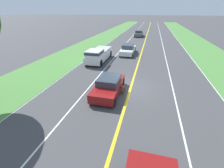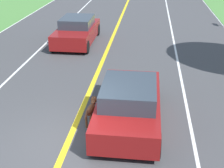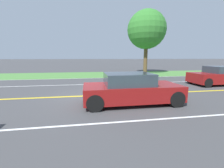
{
  "view_description": "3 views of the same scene",
  "coord_description": "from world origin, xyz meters",
  "px_view_note": "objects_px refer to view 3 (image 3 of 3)",
  "views": [
    {
      "loc": [
        -1.26,
        11.56,
        6.02
      ],
      "look_at": [
        1.27,
        1.65,
        0.94
      ],
      "focal_mm": 24.0,
      "sensor_mm": 36.0,
      "label": 1
    },
    {
      "loc": [
        2.1,
        -6.9,
        5.14
      ],
      "look_at": [
        1.03,
        1.85,
        1.07
      ],
      "focal_mm": 50.0,
      "sensor_mm": 36.0,
      "label": 2
    },
    {
      "loc": [
        7.86,
        -0.45,
        2.02
      ],
      "look_at": [
        1.01,
        0.69,
        0.79
      ],
      "focal_mm": 24.0,
      "sensor_mm": 36.0,
      "label": 3
    }
  ],
  "objects_px": {
    "oncoming_car": "(220,76)",
    "roadside_tree_left_near": "(147,30)",
    "ego_car": "(131,89)",
    "dog": "(120,87)"
  },
  "relations": [
    {
      "from": "oncoming_car",
      "to": "roadside_tree_left_near",
      "type": "xyz_separation_m",
      "value": [
        -8.35,
        -2.55,
        4.67
      ]
    },
    {
      "from": "roadside_tree_left_near",
      "to": "oncoming_car",
      "type": "bearing_deg",
      "value": 16.97
    },
    {
      "from": "roadside_tree_left_near",
      "to": "ego_car",
      "type": "bearing_deg",
      "value": -24.48
    },
    {
      "from": "dog",
      "to": "roadside_tree_left_near",
      "type": "bearing_deg",
      "value": 160.8
    },
    {
      "from": "dog",
      "to": "roadside_tree_left_near",
      "type": "xyz_separation_m",
      "value": [
        -10.63,
        5.58,
        4.81
      ]
    },
    {
      "from": "oncoming_car",
      "to": "ego_car",
      "type": "bearing_deg",
      "value": 113.35
    },
    {
      "from": "oncoming_car",
      "to": "roadside_tree_left_near",
      "type": "bearing_deg",
      "value": 16.97
    },
    {
      "from": "dog",
      "to": "oncoming_car",
      "type": "bearing_deg",
      "value": 114.19
    },
    {
      "from": "ego_car",
      "to": "oncoming_car",
      "type": "distance_m",
      "value": 8.6
    },
    {
      "from": "oncoming_car",
      "to": "roadside_tree_left_near",
      "type": "height_order",
      "value": "roadside_tree_left_near"
    }
  ]
}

